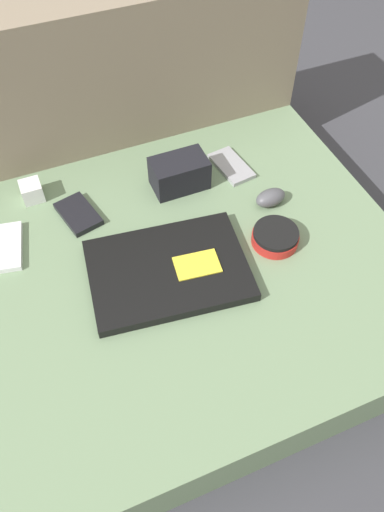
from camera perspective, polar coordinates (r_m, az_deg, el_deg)
ground_plane at (r=1.15m, az=0.00°, el=-4.77°), size 8.00×8.00×0.00m
couch_seat at (r=1.09m, az=0.00°, el=-2.82°), size 0.91×0.79×0.14m
couch_backrest at (r=1.31m, az=-8.74°, el=18.39°), size 0.91×0.20×0.48m
laptop at (r=1.01m, az=-2.71°, el=-1.61°), size 0.34×0.26×0.03m
computer_mouse at (r=1.14m, az=8.97°, el=6.61°), size 0.07×0.05×0.04m
speaker_puck at (r=1.07m, az=9.50°, el=2.18°), size 0.10×0.10×0.03m
phone_silver at (r=1.23m, az=4.51°, el=10.23°), size 0.08×0.13×0.01m
phone_black at (r=1.12m, az=-20.57°, el=0.92°), size 0.09×0.14×0.01m
phone_small at (r=1.14m, az=-12.87°, el=4.70°), size 0.09×0.12×0.01m
camera_pouch at (r=1.16m, az=-1.45°, el=9.43°), size 0.13×0.08×0.07m
charger_brick at (r=1.20m, az=-17.84°, el=7.08°), size 0.05×0.05×0.04m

